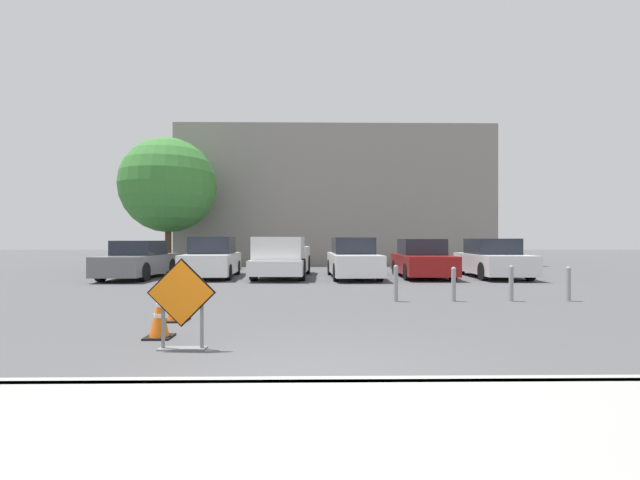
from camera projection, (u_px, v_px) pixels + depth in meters
name	position (u px, v px, depth m)	size (l,w,h in m)	color
ground_plane	(311.00, 285.00, 14.27)	(96.00, 96.00, 0.00)	#4C4C4F
sidewalk_strip	(302.00, 447.00, 3.03)	(29.00, 2.48, 0.14)	#999993
curb_lip	(305.00, 386.00, 4.27)	(29.00, 0.20, 0.14)	#999993
road_closed_sign	(182.00, 301.00, 5.94)	(0.95, 0.20, 1.28)	black
traffic_cone_nearest	(159.00, 316.00, 6.67)	(0.40, 0.40, 0.70)	black
traffic_cone_second	(176.00, 300.00, 8.05)	(0.44, 0.44, 0.82)	black
parked_car_nearest	(139.00, 261.00, 16.93)	(1.81, 4.53, 1.49)	slate
parked_car_second	(212.00, 259.00, 17.29)	(2.02, 4.28, 1.64)	white
pickup_truck	(282.00, 259.00, 17.10)	(2.22, 5.22, 1.63)	silver
parked_car_third	(353.00, 259.00, 17.09)	(1.94, 4.70, 1.61)	white
parked_car_fourth	(422.00, 260.00, 17.42)	(2.02, 4.48, 1.55)	maroon
parked_car_fifth	(492.00, 259.00, 17.29)	(2.06, 4.46, 1.57)	silver
bollard_nearest	(396.00, 282.00, 10.59)	(0.12, 0.12, 0.91)	gray
bollard_second	(454.00, 283.00, 10.61)	(0.12, 0.12, 0.86)	gray
bollard_third	(511.00, 282.00, 10.63)	(0.12, 0.12, 0.90)	gray
bollard_fourth	(568.00, 283.00, 10.65)	(0.12, 0.12, 0.87)	gray
building_facade_backdrop	(334.00, 198.00, 27.20)	(18.87, 5.00, 8.29)	gray
street_tree_behind_lot	(168.00, 185.00, 22.08)	(4.87, 4.87, 6.77)	#513823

